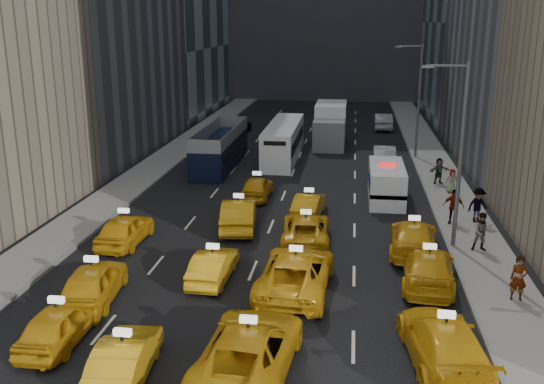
{
  "coord_description": "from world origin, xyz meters",
  "views": [
    {
      "loc": [
        4.19,
        -16.76,
        10.88
      ],
      "look_at": [
        0.09,
        13.83,
        2.0
      ],
      "focal_mm": 40.0,
      "sensor_mm": 36.0,
      "label": 1
    }
  ],
  "objects_px": {
    "box_truck": "(330,125)",
    "pedestrian_0": "(519,278)",
    "nypd_van": "(386,183)",
    "double_decker": "(220,147)",
    "city_bus": "(284,141)"
  },
  "relations": [
    {
      "from": "nypd_van",
      "to": "pedestrian_0",
      "type": "relative_size",
      "value": 3.07
    },
    {
      "from": "nypd_van",
      "to": "city_bus",
      "type": "distance_m",
      "value": 13.11
    },
    {
      "from": "box_truck",
      "to": "double_decker",
      "type": "bearing_deg",
      "value": -126.86
    },
    {
      "from": "city_bus",
      "to": "pedestrian_0",
      "type": "relative_size",
      "value": 6.12
    },
    {
      "from": "box_truck",
      "to": "pedestrian_0",
      "type": "relative_size",
      "value": 4.37
    },
    {
      "from": "box_truck",
      "to": "city_bus",
      "type": "bearing_deg",
      "value": -116.38
    },
    {
      "from": "double_decker",
      "to": "pedestrian_0",
      "type": "bearing_deg",
      "value": -54.93
    },
    {
      "from": "double_decker",
      "to": "box_truck",
      "type": "distance_m",
      "value": 12.37
    },
    {
      "from": "nypd_van",
      "to": "box_truck",
      "type": "bearing_deg",
      "value": 106.0
    },
    {
      "from": "double_decker",
      "to": "pedestrian_0",
      "type": "xyz_separation_m",
      "value": [
        16.53,
        -21.03,
        -0.43
      ]
    },
    {
      "from": "city_bus",
      "to": "pedestrian_0",
      "type": "height_order",
      "value": "city_bus"
    },
    {
      "from": "double_decker",
      "to": "city_bus",
      "type": "bearing_deg",
      "value": 33.7
    },
    {
      "from": "pedestrian_0",
      "to": "nypd_van",
      "type": "bearing_deg",
      "value": 113.14
    },
    {
      "from": "double_decker",
      "to": "city_bus",
      "type": "distance_m",
      "value": 5.53
    },
    {
      "from": "nypd_van",
      "to": "city_bus",
      "type": "height_order",
      "value": "city_bus"
    }
  ]
}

